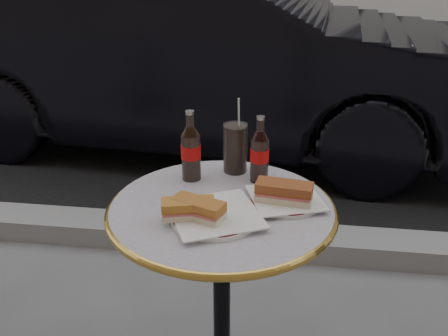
# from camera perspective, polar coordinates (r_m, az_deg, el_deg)

# --- Properties ---
(asphalt_road) EXTENTS (40.00, 8.00, 0.00)m
(asphalt_road) POSITION_cam_1_polar(r_m,az_deg,el_deg) (6.32, 6.11, 11.80)
(asphalt_road) COLOR black
(asphalt_road) RESTS_ON ground
(curb) EXTENTS (40.00, 0.20, 0.12)m
(curb) POSITION_cam_1_polar(r_m,az_deg,el_deg) (2.47, 2.66, -8.17)
(curb) COLOR gray
(curb) RESTS_ON ground
(bistro_table) EXTENTS (0.62, 0.62, 0.73)m
(bistro_table) POSITION_cam_1_polar(r_m,az_deg,el_deg) (1.56, -0.25, -16.15)
(bistro_table) COLOR #BAB2C4
(bistro_table) RESTS_ON ground
(plate_left) EXTENTS (0.28, 0.28, 0.01)m
(plate_left) POSITION_cam_1_polar(r_m,az_deg,el_deg) (1.28, -1.05, -5.56)
(plate_left) COLOR white
(plate_left) RESTS_ON bistro_table
(plate_right) EXTENTS (0.22, 0.22, 0.01)m
(plate_right) POSITION_cam_1_polar(r_m,az_deg,el_deg) (1.37, 7.03, -3.67)
(plate_right) COLOR silver
(plate_right) RESTS_ON bistro_table
(sandwich_left_a) EXTENTS (0.14, 0.09, 0.05)m
(sandwich_left_a) POSITION_cam_1_polar(r_m,az_deg,el_deg) (1.26, -4.12, -4.78)
(sandwich_left_a) COLOR #B6752E
(sandwich_left_a) RESTS_ON plate_left
(sandwich_left_b) EXTENTS (0.15, 0.11, 0.05)m
(sandwich_left_b) POSITION_cam_1_polar(r_m,az_deg,el_deg) (1.25, -2.96, -4.80)
(sandwich_left_b) COLOR #AF672C
(sandwich_left_b) RESTS_ON plate_left
(sandwich_right) EXTENTS (0.16, 0.09, 0.05)m
(sandwich_right) POSITION_cam_1_polar(r_m,az_deg,el_deg) (1.34, 6.86, -2.88)
(sandwich_right) COLOR brown
(sandwich_right) RESTS_ON plate_right
(cola_bottle_left) EXTENTS (0.06, 0.06, 0.21)m
(cola_bottle_left) POSITION_cam_1_polar(r_m,az_deg,el_deg) (1.46, -3.83, 2.58)
(cola_bottle_left) COLOR black
(cola_bottle_left) RESTS_ON bistro_table
(cola_bottle_right) EXTENTS (0.07, 0.07, 0.20)m
(cola_bottle_right) POSITION_cam_1_polar(r_m,az_deg,el_deg) (1.44, 4.10, 2.15)
(cola_bottle_right) COLOR black
(cola_bottle_right) RESTS_ON bistro_table
(cola_glass) EXTENTS (0.08, 0.08, 0.15)m
(cola_glass) POSITION_cam_1_polar(r_m,az_deg,el_deg) (1.51, 1.30, 2.31)
(cola_glass) COLOR black
(cola_glass) RESTS_ON bistro_table
(parked_car) EXTENTS (1.74, 4.13, 1.32)m
(parked_car) POSITION_cam_1_polar(r_m,az_deg,el_deg) (3.55, -2.51, 12.81)
(parked_car) COLOR black
(parked_car) RESTS_ON ground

